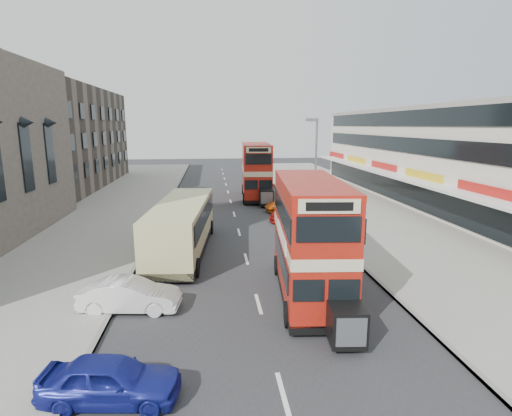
# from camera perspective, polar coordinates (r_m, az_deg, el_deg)

# --- Properties ---
(ground) EXTENTS (160.00, 160.00, 0.00)m
(ground) POSITION_cam_1_polar(r_m,az_deg,el_deg) (16.15, 1.22, -16.38)
(ground) COLOR #28282B
(ground) RESTS_ON ground
(road_surface) EXTENTS (12.00, 90.00, 0.01)m
(road_surface) POSITION_cam_1_polar(r_m,az_deg,el_deg) (35.02, -3.11, -0.88)
(road_surface) COLOR #28282B
(road_surface) RESTS_ON ground
(pavement_right) EXTENTS (12.00, 90.00, 0.15)m
(pavement_right) POSITION_cam_1_polar(r_m,az_deg,el_deg) (37.62, 15.45, -0.31)
(pavement_right) COLOR gray
(pavement_right) RESTS_ON ground
(pavement_left) EXTENTS (12.00, 90.00, 0.15)m
(pavement_left) POSITION_cam_1_polar(r_m,az_deg,el_deg) (36.37, -22.35, -1.17)
(pavement_left) COLOR gray
(pavement_left) RESTS_ON ground
(kerb_left) EXTENTS (0.20, 90.00, 0.16)m
(kerb_left) POSITION_cam_1_polar(r_m,az_deg,el_deg) (35.20, -13.08, -0.99)
(kerb_left) COLOR gray
(kerb_left) RESTS_ON ground
(kerb_right) EXTENTS (0.20, 90.00, 0.16)m
(kerb_right) POSITION_cam_1_polar(r_m,az_deg,el_deg) (35.86, 6.66, -0.54)
(kerb_right) COLOR gray
(kerb_right) RESTS_ON ground
(brick_terrace) EXTENTS (14.00, 28.00, 12.00)m
(brick_terrace) POSITION_cam_1_polar(r_m,az_deg,el_deg) (55.89, -27.81, 8.69)
(brick_terrace) COLOR #66594C
(brick_terrace) RESTS_ON ground
(commercial_row) EXTENTS (9.90, 46.20, 9.30)m
(commercial_row) POSITION_cam_1_polar(r_m,az_deg,el_deg) (42.33, 24.89, 6.65)
(commercial_row) COLOR beige
(commercial_row) RESTS_ON ground
(street_lamp) EXTENTS (1.00, 0.20, 8.12)m
(street_lamp) POSITION_cam_1_polar(r_m,az_deg,el_deg) (33.34, 8.34, 6.69)
(street_lamp) COLOR slate
(street_lamp) RESTS_ON ground
(bus_main) EXTENTS (3.25, 9.43, 5.09)m
(bus_main) POSITION_cam_1_polar(r_m,az_deg,el_deg) (18.04, 7.62, -4.24)
(bus_main) COLOR black
(bus_main) RESTS_ON ground
(bus_second) EXTENTS (3.29, 10.17, 5.52)m
(bus_second) POSITION_cam_1_polar(r_m,az_deg,el_deg) (42.23, 0.05, 5.28)
(bus_second) COLOR black
(bus_second) RESTS_ON ground
(coach) EXTENTS (3.72, 11.06, 2.88)m
(coach) POSITION_cam_1_polar(r_m,az_deg,el_deg) (24.66, -10.38, -2.37)
(coach) COLOR black
(coach) RESTS_ON ground
(car_left_near) EXTENTS (4.02, 2.00, 1.32)m
(car_left_near) POSITION_cam_1_polar(r_m,az_deg,el_deg) (12.81, -19.85, -21.86)
(car_left_near) COLOR navy
(car_left_near) RESTS_ON ground
(car_left_front) EXTENTS (4.23, 1.90, 1.35)m
(car_left_front) POSITION_cam_1_polar(r_m,az_deg,el_deg) (17.87, -17.39, -11.68)
(car_left_front) COLOR white
(car_left_front) RESTS_ON ground
(car_right_a) EXTENTS (5.11, 2.61, 1.42)m
(car_right_a) POSITION_cam_1_polar(r_m,az_deg,el_deg) (32.12, 6.25, -0.80)
(car_right_a) COLOR #A21310
(car_right_a) RESTS_ON ground
(car_right_b) EXTENTS (4.74, 2.66, 1.25)m
(car_right_b) POSITION_cam_1_polar(r_m,az_deg,el_deg) (36.02, 4.81, 0.45)
(car_right_b) COLOR orange
(car_right_b) RESTS_ON ground
(pedestrian_near) EXTENTS (0.84, 0.72, 1.92)m
(pedestrian_near) POSITION_cam_1_polar(r_m,az_deg,el_deg) (31.17, 12.17, -0.62)
(pedestrian_near) COLOR gray
(pedestrian_near) RESTS_ON pavement_right
(pedestrian_far) EXTENTS (1.12, 0.57, 1.83)m
(pedestrian_far) POSITION_cam_1_polar(r_m,az_deg,el_deg) (47.44, 6.84, 3.65)
(pedestrian_far) COLOR gray
(pedestrian_far) RESTS_ON pavement_right
(cyclist) EXTENTS (0.76, 1.72, 2.15)m
(cyclist) POSITION_cam_1_polar(r_m,az_deg,el_deg) (33.19, 3.93, -0.29)
(cyclist) COLOR gray
(cyclist) RESTS_ON ground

